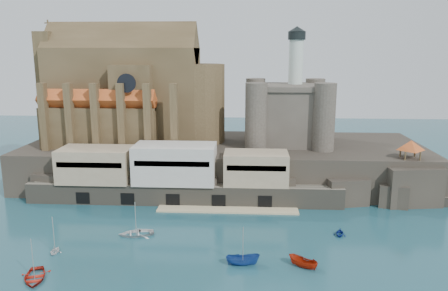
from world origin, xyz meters
TOP-DOWN VIEW (x-y plane):
  - ground at (0.00, 0.00)m, footprint 300.00×300.00m
  - promontory at (-0.19, 39.37)m, footprint 100.00×36.00m
  - quay at (-10.19, 23.07)m, footprint 70.00×12.00m
  - church at (-24.13, 41.85)m, footprint 47.00×25.93m
  - castle_keep at (16.08, 41.08)m, footprint 21.20×21.20m
  - rock_outcrop at (42.00, 25.84)m, footprint 14.50×10.50m
  - pavilion at (42.00, 26.00)m, footprint 6.40×6.40m
  - boat_0 at (-25.34, -12.29)m, footprint 4.66×2.73m
  - boat_2 at (5.64, -5.96)m, footprint 2.24×2.19m
  - boat_4 at (-26.05, -3.66)m, footprint 2.49×1.52m
  - boat_5 at (15.10, -6.14)m, footprint 2.60×2.58m
  - boat_6 at (-14.23, 4.31)m, footprint 2.52×4.76m
  - boat_7 at (23.33, 6.39)m, footprint 3.10×2.36m

SIDE VIEW (x-z plane):
  - ground at x=0.00m, z-range 0.00..0.00m
  - boat_0 at x=-25.34m, z-range -3.14..3.14m
  - boat_2 at x=5.64m, z-range -2.70..2.70m
  - boat_4 at x=-26.05m, z-range -1.44..1.44m
  - boat_5 at x=15.10m, z-range -2.46..2.46m
  - boat_6 at x=-14.23m, z-range -3.20..3.20m
  - boat_7 at x=23.33m, z-range -1.59..1.59m
  - rock_outcrop at x=42.00m, z-range -0.33..8.37m
  - promontory at x=-0.19m, z-range -0.08..9.92m
  - quay at x=-10.19m, z-range -0.46..12.59m
  - pavilion at x=42.00m, z-range 10.03..15.43m
  - castle_keep at x=16.08m, z-range 3.66..32.96m
  - church at x=-24.13m, z-range 6.88..37.38m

